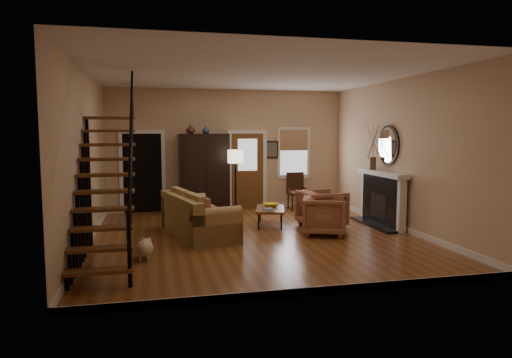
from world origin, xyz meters
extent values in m
plane|color=brown|center=(0.00, 0.00, 0.00)|extent=(7.00, 7.00, 0.00)
plane|color=white|center=(0.00, 0.00, 3.30)|extent=(7.00, 7.00, 0.00)
cube|color=#D1AC86|center=(0.00, 3.50, 1.65)|extent=(6.50, 0.04, 3.30)
cube|color=#D1AC86|center=(-3.25, 0.00, 1.65)|extent=(0.04, 7.00, 3.30)
cube|color=#D1AC86|center=(3.25, 0.00, 1.65)|extent=(0.04, 7.00, 3.30)
cube|color=black|center=(-2.30, 3.65, 1.05)|extent=(1.00, 0.36, 2.10)
cube|color=brown|center=(0.55, 3.48, 1.05)|extent=(0.90, 0.06, 2.10)
cube|color=silver|center=(1.90, 3.47, 1.55)|extent=(0.96, 0.06, 1.46)
cube|color=black|center=(3.13, 0.50, 0.57)|extent=(0.24, 1.60, 1.15)
cube|color=white|center=(3.07, 0.50, 1.20)|extent=(0.30, 1.95, 0.10)
cylinder|color=silver|center=(3.20, 0.50, 1.85)|extent=(0.05, 0.90, 0.90)
imported|color=#4C2619|center=(-1.05, 3.05, 2.22)|extent=(0.24, 0.24, 0.25)
imported|color=#334C60|center=(-0.65, 3.05, 2.21)|extent=(0.20, 0.20, 0.21)
imported|color=yellow|center=(0.62, 1.13, 0.46)|extent=(0.37, 0.37, 0.09)
imported|color=brown|center=(1.44, -0.13, 0.40)|extent=(1.13, 1.11, 0.80)
imported|color=brown|center=(1.67, 0.59, 0.42)|extent=(1.04, 1.02, 0.84)
camera|label=1|loc=(-2.03, -8.97, 2.14)|focal=32.00mm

